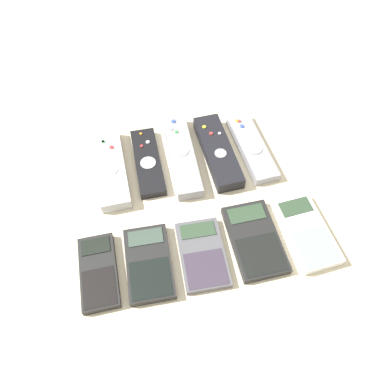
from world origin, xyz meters
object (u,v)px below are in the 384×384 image
at_px(calculator_1, 149,263).
at_px(remote_3, 218,151).
at_px(remote_0, 111,168).
at_px(calculator_3, 255,239).
at_px(remote_4, 252,147).
at_px(calculator_4, 306,232).
at_px(remote_2, 182,155).
at_px(remote_1, 148,162).
at_px(calculator_0, 99,272).
at_px(calculator_2, 202,254).

bearing_deg(calculator_1, remote_3, 52.48).
height_order(remote_0, calculator_3, remote_0).
xyz_separation_m(remote_4, calculator_4, (0.03, -0.21, -0.00)).
bearing_deg(remote_2, calculator_4, -49.07).
height_order(remote_2, remote_3, remote_3).
bearing_deg(remote_3, remote_0, 176.27).
height_order(remote_2, calculator_1, remote_2).
bearing_deg(calculator_3, remote_1, 125.85).
height_order(remote_1, calculator_0, remote_1).
bearing_deg(calculator_4, calculator_1, 175.94).
xyz_separation_m(remote_0, calculator_2, (0.13, -0.22, -0.01)).
bearing_deg(remote_2, remote_1, -178.14).
bearing_deg(remote_1, remote_3, -2.95).
bearing_deg(remote_1, calculator_0, -117.86).
relative_size(remote_0, remote_3, 1.03).
height_order(remote_1, calculator_4, same).
bearing_deg(calculator_2, calculator_3, 6.86).
bearing_deg(remote_3, calculator_1, -132.03).
distance_m(remote_1, remote_3, 0.14).
bearing_deg(calculator_3, remote_4, 73.26).
xyz_separation_m(remote_0, calculator_0, (-0.04, -0.21, -0.00)).
distance_m(remote_1, calculator_2, 0.23).
bearing_deg(remote_4, calculator_3, -109.65).
distance_m(remote_1, calculator_1, 0.22).
bearing_deg(calculator_2, calculator_0, -179.36).
distance_m(calculator_1, calculator_4, 0.28).
height_order(remote_0, remote_1, remote_0).
bearing_deg(remote_4, remote_3, 176.48).
distance_m(remote_2, calculator_4, 0.28).
bearing_deg(calculator_0, calculator_2, -1.93).
height_order(remote_0, calculator_0, remote_0).
xyz_separation_m(calculator_0, calculator_1, (0.08, -0.00, 0.00)).
bearing_deg(calculator_2, remote_1, 107.90).
relative_size(remote_0, remote_4, 1.06).
relative_size(remote_2, remote_4, 1.14).
relative_size(calculator_2, calculator_3, 0.91).
xyz_separation_m(remote_4, calculator_1, (-0.25, -0.21, -0.00)).
height_order(remote_4, calculator_3, remote_4).
xyz_separation_m(remote_1, remote_3, (0.14, -0.01, 0.01)).
xyz_separation_m(remote_4, calculator_2, (-0.16, -0.21, -0.00)).
distance_m(remote_3, calculator_3, 0.21).
bearing_deg(remote_1, remote_0, -177.61).
relative_size(calculator_1, calculator_3, 0.95).
distance_m(remote_2, calculator_2, 0.22).
bearing_deg(remote_1, calculator_1, -97.79).
height_order(remote_3, calculator_4, remote_3).
distance_m(remote_4, calculator_1, 0.32).
xyz_separation_m(calculator_0, calculator_4, (0.37, -0.01, 0.00)).
bearing_deg(calculator_3, remote_3, 93.27).
bearing_deg(remote_0, remote_2, 0.17).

